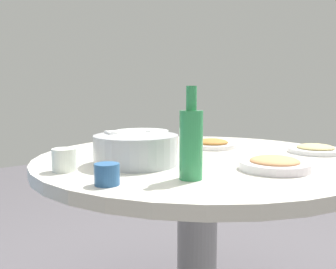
{
  "coord_description": "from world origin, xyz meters",
  "views": [
    {
      "loc": [
        0.94,
        -1.01,
        1.0
      ],
      "look_at": [
        -0.1,
        -0.06,
        0.83
      ],
      "focal_mm": 39.33,
      "sensor_mm": 36.0,
      "label": 1
    }
  ],
  "objects_px": {
    "rice_bowl": "(136,149)",
    "round_dining_table": "(198,192)",
    "dish_noodles": "(315,149)",
    "dish_tofu_braise": "(212,144)",
    "soup_bowl": "(142,138)",
    "tea_cup_near": "(107,174)",
    "tea_cup_far": "(64,160)",
    "green_bottle": "(191,142)",
    "dish_shrimp": "(275,164)"
  },
  "relations": [
    {
      "from": "dish_tofu_braise",
      "to": "dish_noodles",
      "type": "xyz_separation_m",
      "value": [
        0.37,
        0.2,
        -0.0
      ]
    },
    {
      "from": "rice_bowl",
      "to": "round_dining_table",
      "type": "bearing_deg",
      "value": 84.12
    },
    {
      "from": "tea_cup_near",
      "to": "tea_cup_far",
      "type": "distance_m",
      "value": 0.23
    },
    {
      "from": "rice_bowl",
      "to": "dish_shrimp",
      "type": "distance_m",
      "value": 0.45
    },
    {
      "from": "rice_bowl",
      "to": "dish_noodles",
      "type": "distance_m",
      "value": 0.74
    },
    {
      "from": "soup_bowl",
      "to": "dish_shrimp",
      "type": "relative_size",
      "value": 1.13
    },
    {
      "from": "round_dining_table",
      "to": "dish_shrimp",
      "type": "distance_m",
      "value": 0.37
    },
    {
      "from": "dish_shrimp",
      "to": "green_bottle",
      "type": "distance_m",
      "value": 0.31
    },
    {
      "from": "round_dining_table",
      "to": "rice_bowl",
      "type": "distance_m",
      "value": 0.34
    },
    {
      "from": "round_dining_table",
      "to": "dish_tofu_braise",
      "type": "distance_m",
      "value": 0.27
    },
    {
      "from": "dish_noodles",
      "to": "dish_tofu_braise",
      "type": "bearing_deg",
      "value": -150.88
    },
    {
      "from": "dish_tofu_braise",
      "to": "tea_cup_near",
      "type": "height_order",
      "value": "tea_cup_near"
    },
    {
      "from": "tea_cup_near",
      "to": "soup_bowl",
      "type": "bearing_deg",
      "value": 134.79
    },
    {
      "from": "rice_bowl",
      "to": "tea_cup_near",
      "type": "distance_m",
      "value": 0.28
    },
    {
      "from": "dish_tofu_braise",
      "to": "tea_cup_near",
      "type": "xyz_separation_m",
      "value": [
        0.24,
        -0.69,
        0.01
      ]
    },
    {
      "from": "rice_bowl",
      "to": "dish_noodles",
      "type": "xyz_separation_m",
      "value": [
        0.29,
        0.67,
        -0.04
      ]
    },
    {
      "from": "dish_shrimp",
      "to": "tea_cup_far",
      "type": "distance_m",
      "value": 0.65
    },
    {
      "from": "round_dining_table",
      "to": "dish_noodles",
      "type": "xyz_separation_m",
      "value": [
        0.26,
        0.4,
        0.16
      ]
    },
    {
      "from": "soup_bowl",
      "to": "dish_tofu_braise",
      "type": "distance_m",
      "value": 0.32
    },
    {
      "from": "soup_bowl",
      "to": "dish_noodles",
      "type": "distance_m",
      "value": 0.74
    },
    {
      "from": "rice_bowl",
      "to": "tea_cup_far",
      "type": "height_order",
      "value": "rice_bowl"
    },
    {
      "from": "round_dining_table",
      "to": "soup_bowl",
      "type": "height_order",
      "value": "soup_bowl"
    },
    {
      "from": "round_dining_table",
      "to": "dish_tofu_braise",
      "type": "xyz_separation_m",
      "value": [
        -0.1,
        0.2,
        0.16
      ]
    },
    {
      "from": "rice_bowl",
      "to": "tea_cup_far",
      "type": "xyz_separation_m",
      "value": [
        -0.06,
        -0.23,
        -0.02
      ]
    },
    {
      "from": "soup_bowl",
      "to": "green_bottle",
      "type": "bearing_deg",
      "value": -26.38
    },
    {
      "from": "tea_cup_near",
      "to": "tea_cup_far",
      "type": "relative_size",
      "value": 0.9
    },
    {
      "from": "tea_cup_near",
      "to": "tea_cup_far",
      "type": "xyz_separation_m",
      "value": [
        -0.23,
        -0.01,
        0.01
      ]
    },
    {
      "from": "soup_bowl",
      "to": "tea_cup_far",
      "type": "height_order",
      "value": "tea_cup_far"
    },
    {
      "from": "rice_bowl",
      "to": "dish_shrimp",
      "type": "bearing_deg",
      "value": 36.48
    },
    {
      "from": "dish_tofu_braise",
      "to": "soup_bowl",
      "type": "bearing_deg",
      "value": -145.83
    },
    {
      "from": "dish_tofu_braise",
      "to": "round_dining_table",
      "type": "bearing_deg",
      "value": -62.53
    },
    {
      "from": "green_bottle",
      "to": "rice_bowl",
      "type": "bearing_deg",
      "value": 177.23
    },
    {
      "from": "round_dining_table",
      "to": "dish_shrimp",
      "type": "relative_size",
      "value": 5.56
    },
    {
      "from": "rice_bowl",
      "to": "dish_tofu_braise",
      "type": "xyz_separation_m",
      "value": [
        -0.07,
        0.47,
        -0.04
      ]
    },
    {
      "from": "dish_tofu_braise",
      "to": "dish_noodles",
      "type": "bearing_deg",
      "value": 29.12
    },
    {
      "from": "green_bottle",
      "to": "tea_cup_near",
      "type": "bearing_deg",
      "value": -116.07
    },
    {
      "from": "dish_tofu_braise",
      "to": "tea_cup_near",
      "type": "relative_size",
      "value": 3.16
    },
    {
      "from": "soup_bowl",
      "to": "tea_cup_far",
      "type": "bearing_deg",
      "value": -61.72
    },
    {
      "from": "round_dining_table",
      "to": "dish_shrimp",
      "type": "height_order",
      "value": "dish_shrimp"
    },
    {
      "from": "round_dining_table",
      "to": "tea_cup_near",
      "type": "relative_size",
      "value": 18.32
    },
    {
      "from": "soup_bowl",
      "to": "tea_cup_far",
      "type": "xyz_separation_m",
      "value": [
        0.28,
        -0.52,
        0.0
      ]
    },
    {
      "from": "round_dining_table",
      "to": "dish_noodles",
      "type": "distance_m",
      "value": 0.51
    },
    {
      "from": "dish_shrimp",
      "to": "round_dining_table",
      "type": "bearing_deg",
      "value": 179.0
    },
    {
      "from": "rice_bowl",
      "to": "soup_bowl",
      "type": "relative_size",
      "value": 1.15
    },
    {
      "from": "rice_bowl",
      "to": "dish_shrimp",
      "type": "xyz_separation_m",
      "value": [
        0.36,
        0.27,
        -0.03
      ]
    },
    {
      "from": "round_dining_table",
      "to": "dish_noodles",
      "type": "height_order",
      "value": "dish_noodles"
    },
    {
      "from": "dish_tofu_braise",
      "to": "green_bottle",
      "type": "xyz_separation_m",
      "value": [
        0.34,
        -0.48,
        0.09
      ]
    },
    {
      "from": "dish_shrimp",
      "to": "tea_cup_near",
      "type": "distance_m",
      "value": 0.52
    },
    {
      "from": "round_dining_table",
      "to": "tea_cup_far",
      "type": "distance_m",
      "value": 0.54
    },
    {
      "from": "dish_shrimp",
      "to": "green_bottle",
      "type": "relative_size",
      "value": 0.84
    }
  ]
}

